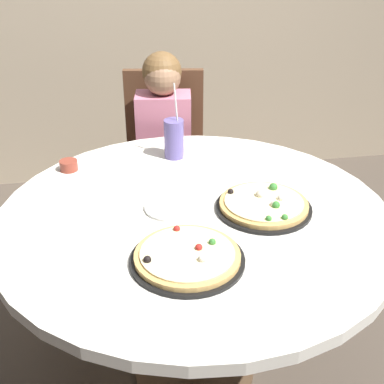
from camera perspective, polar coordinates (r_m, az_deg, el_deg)
The scene contains 9 objects.
ground_plane at distance 2.21m, azimuth 0.23°, elevation -19.11°, with size 8.00×8.00×0.00m, color #4C4238.
dining_table at distance 1.77m, azimuth 0.28°, elevation -4.61°, with size 1.33×1.33×0.75m.
chair_wooden at distance 2.67m, azimuth -3.04°, elevation 4.18°, with size 0.45×0.45×0.95m.
diner_child at distance 2.52m, azimuth -3.05°, elevation 1.50°, with size 0.30×0.43×1.08m.
pizza_veggie at distance 1.49m, azimuth -0.52°, elevation -7.23°, with size 0.34×0.34×0.05m.
pizza_cheese at distance 1.75m, azimuth 8.00°, elevation -1.45°, with size 0.33×0.33×0.05m.
soda_cup at distance 2.09m, azimuth -2.02°, elevation 5.96°, with size 0.08×0.08×0.31m.
sauce_bowl at distance 2.06m, azimuth -13.55°, elevation 2.90°, with size 0.07×0.07×0.04m, color brown.
plate_small at distance 1.75m, azimuth -2.36°, elevation -1.71°, with size 0.18×0.18×0.01m, color white.
Camera 1 is at (-0.26, -1.46, 1.64)m, focal length 47.96 mm.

